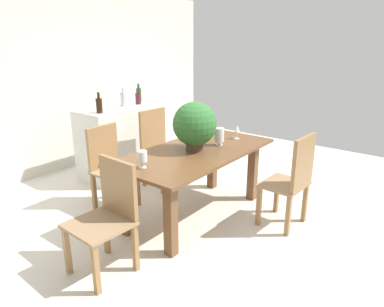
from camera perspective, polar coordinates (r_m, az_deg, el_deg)
The scene contains 16 objects.
ground_plane at distance 4.10m, azimuth 1.15°, elevation -9.86°, with size 7.04×7.04×0.00m, color silver.
back_wall at distance 5.61m, azimuth -20.97°, elevation 10.57°, with size 6.40×0.10×2.60m, color beige.
dining_table at distance 3.88m, azimuth 0.56°, elevation -1.49°, with size 1.85×0.93×0.76m.
chair_far_left at distance 4.25m, azimuth -13.08°, elevation -1.43°, with size 0.46×0.41×0.96m.
chair_head_end at distance 3.12m, azimuth -13.05°, elevation -8.86°, with size 0.49×0.50×0.96m.
chair_near_right at distance 3.81m, azimuth 15.84°, elevation -3.65°, with size 0.49×0.43×1.00m.
chair_far_right at distance 4.80m, azimuth -5.45°, elevation 1.51°, with size 0.50×0.47×1.01m.
flower_centerpiece at distance 3.78m, azimuth 0.43°, elevation 4.58°, with size 0.47×0.47×0.52m.
crystal_vase_left at distance 3.33m, azimuth -7.92°, elevation -0.60°, with size 0.09×0.09×0.17m.
crystal_vase_center_near at distance 4.00m, azimuth 4.36°, elevation 2.91°, with size 0.11×0.11×0.20m.
wine_glass at distance 4.28m, azimuth 7.20°, elevation 3.87°, with size 0.07×0.07×0.17m.
kitchen_counter at distance 5.35m, azimuth -10.30°, elevation 2.30°, with size 1.42×0.59×0.99m, color silver.
wine_bottle_clear at distance 4.78m, azimuth -14.56°, elevation 7.47°, with size 0.08×0.08×0.27m.
wine_bottle_green at distance 5.31m, azimuth -8.57°, elevation 8.67°, with size 0.08×0.08×0.21m.
wine_bottle_dark at distance 5.48m, azimuth -8.46°, elevation 9.24°, with size 0.08×0.08×0.28m.
wine_bottle_tall at distance 5.19m, azimuth -10.86°, elevation 8.55°, with size 0.08×0.08×0.25m.
Camera 1 is at (-2.91, -2.16, 1.93)m, focal length 33.52 mm.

